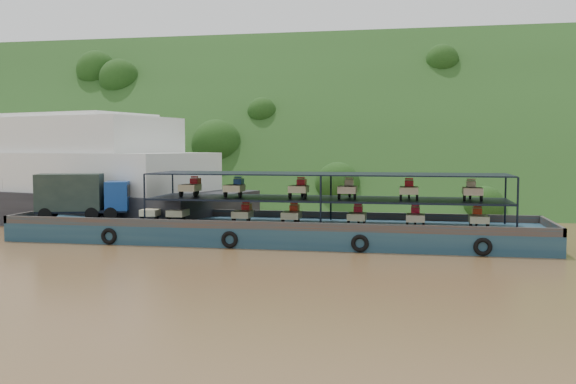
# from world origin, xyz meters

# --- Properties ---
(ground) EXTENTS (160.00, 160.00, 0.00)m
(ground) POSITION_xyz_m (0.00, 0.00, 0.00)
(ground) COLOR brown
(ground) RESTS_ON ground
(hillside) EXTENTS (140.00, 39.60, 39.60)m
(hillside) POSITION_xyz_m (0.00, 36.00, 0.00)
(hillside) COLOR #1F3B15
(hillside) RESTS_ON ground
(cargo_barge) EXTENTS (35.00, 7.18, 4.54)m
(cargo_barge) POSITION_xyz_m (-3.68, 1.76, 1.09)
(cargo_barge) COLOR #133045
(cargo_barge) RESTS_ON ground
(passenger_ferry) EXTENTS (45.78, 22.37, 9.00)m
(passenger_ferry) POSITION_xyz_m (-29.01, 12.48, 3.90)
(passenger_ferry) COLOR black
(passenger_ferry) RESTS_ON ground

